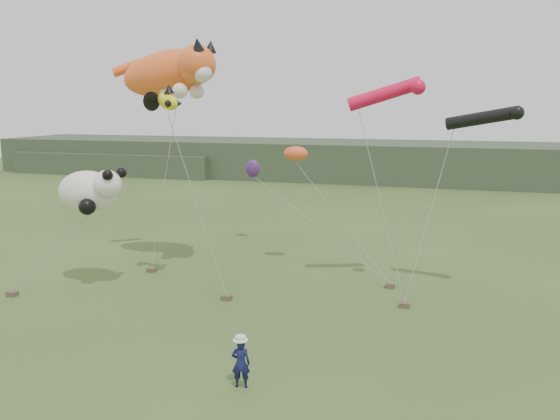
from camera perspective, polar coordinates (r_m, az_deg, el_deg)
The scene contains 9 objects.
ground at distance 18.68m, azimuth -6.44°, elevation -14.15°, with size 120.00×120.00×0.00m, color #385123.
headland at distance 61.34m, azimuth 7.14°, elevation 5.13°, with size 90.00×13.00×4.00m.
festival_attendant at distance 16.02m, azimuth -4.12°, elevation -15.66°, with size 0.53×0.35×1.45m, color #111642.
sandbag_anchors at distance 23.80m, azimuth -4.82°, elevation -8.28°, with size 16.34×5.89×0.21m.
cat_kite at distance 26.45m, azimuth -11.00°, elevation 13.97°, with size 6.13×3.27×2.83m.
fish_kite at distance 23.70m, azimuth -12.40°, elevation 11.09°, with size 2.30×1.48×1.16m.
tube_kites at distance 23.31m, azimuth 15.58°, elevation 10.71°, with size 6.94×1.66×2.20m.
panda_kite at distance 24.79m, azimuth -19.16°, elevation 1.90°, with size 3.17×2.05×1.97m.
misc_kites at distance 28.63m, azimuth -0.54°, elevation 5.16°, with size 4.63×4.67×2.14m.
Camera 1 is at (6.70, -15.57, 7.84)m, focal length 35.00 mm.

